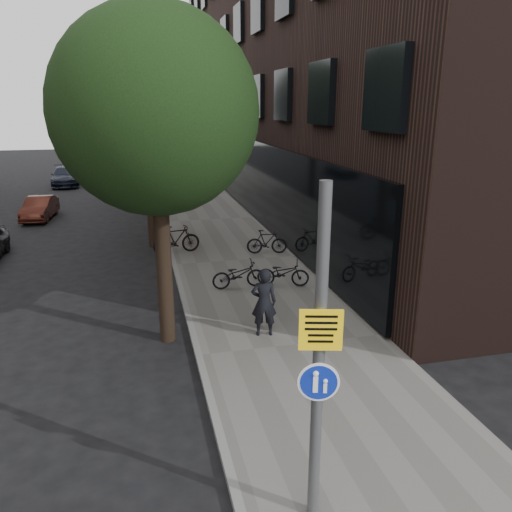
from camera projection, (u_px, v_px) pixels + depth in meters
name	position (u px, v px, depth m)	size (l,w,h in m)	color
ground	(342.00, 441.00, 8.44)	(120.00, 120.00, 0.00)	black
sidewalk	(238.00, 261.00, 17.77)	(4.50, 60.00, 0.12)	#65625D
curb_edge	(175.00, 266.00, 17.27)	(0.15, 60.00, 0.13)	slate
building_right_dark_brick	(337.00, 38.00, 28.13)	(12.00, 40.00, 18.00)	black
street_tree_near	(159.00, 121.00, 10.69)	(4.40, 4.40, 7.50)	black
street_tree_mid	(147.00, 113.00, 18.59)	(5.00, 5.00, 7.80)	black
street_tree_far	(142.00, 110.00, 26.96)	(5.00, 5.00, 7.80)	black
signpost	(319.00, 362.00, 6.14)	(0.52, 0.16, 4.54)	#595B5E
pedestrian	(264.00, 302.00, 11.81)	(0.61, 0.40, 1.67)	black
parked_bike_facade_near	(283.00, 273.00, 15.14)	(0.55, 1.57, 0.83)	black
parked_bike_facade_far	(267.00, 242.00, 18.40)	(0.42, 1.49, 0.90)	black
parked_bike_curb_near	(238.00, 274.00, 14.97)	(0.56, 1.60, 0.84)	black
parked_bike_curb_far	(177.00, 239.00, 18.40)	(0.50, 1.76, 1.06)	black
parked_car_mid	(40.00, 208.00, 24.39)	(1.16, 3.31, 1.09)	#4C1E15
parked_car_far	(65.00, 176.00, 34.36)	(1.78, 4.38, 1.27)	black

